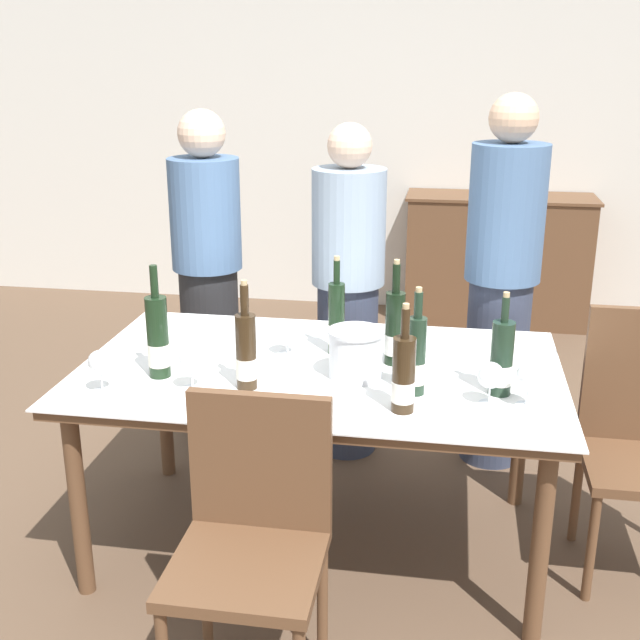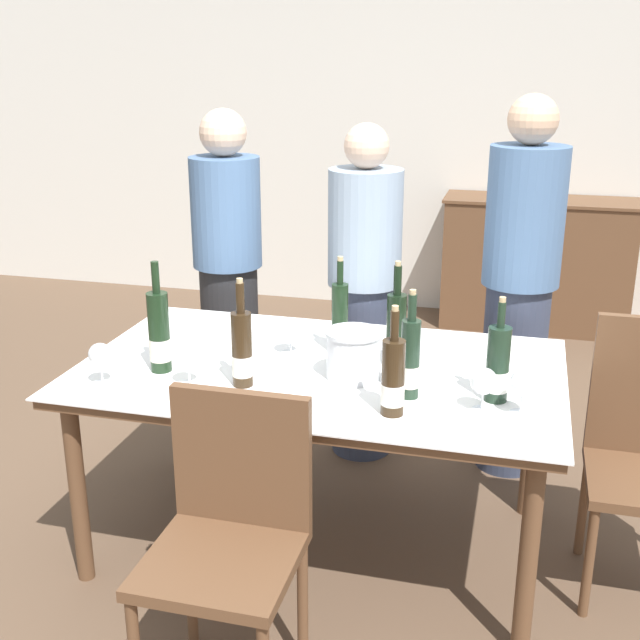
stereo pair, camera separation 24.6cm
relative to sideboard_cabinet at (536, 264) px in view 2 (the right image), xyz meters
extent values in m
plane|color=brown|center=(-0.77, -2.90, -0.45)|extent=(12.00, 12.00, 0.00)
cube|color=silver|center=(-0.77, 0.29, 0.95)|extent=(8.00, 0.10, 2.80)
cube|color=brown|center=(0.00, 0.00, -0.01)|extent=(1.24, 0.44, 0.88)
cube|color=brown|center=(0.00, 0.00, 0.44)|extent=(1.28, 0.46, 0.02)
cylinder|color=brown|center=(-1.54, -3.33, -0.10)|extent=(0.06, 0.06, 0.70)
cylinder|color=brown|center=(0.00, -3.33, -0.10)|extent=(0.06, 0.06, 0.70)
cylinder|color=brown|center=(-1.54, -2.47, -0.10)|extent=(0.06, 0.06, 0.70)
cylinder|color=brown|center=(0.00, -2.47, -0.10)|extent=(0.06, 0.06, 0.70)
cube|color=brown|center=(-0.77, -2.90, 0.27)|extent=(1.70, 1.02, 0.04)
cube|color=white|center=(-0.77, -2.90, 0.29)|extent=(1.73, 1.05, 0.01)
cylinder|color=silver|center=(-0.63, -2.97, 0.38)|extent=(0.19, 0.19, 0.17)
cylinder|color=silver|center=(-0.63, -2.97, 0.46)|extent=(0.20, 0.20, 0.01)
cylinder|color=black|center=(-1.31, -3.08, 0.44)|extent=(0.08, 0.08, 0.29)
cylinder|color=silver|center=(-1.31, -3.08, 0.37)|extent=(0.08, 0.08, 0.08)
cylinder|color=black|center=(-1.31, -3.08, 0.64)|extent=(0.03, 0.03, 0.11)
cylinder|color=#332314|center=(-0.98, -3.13, 0.42)|extent=(0.07, 0.07, 0.26)
cylinder|color=silver|center=(-0.98, -3.13, 0.36)|extent=(0.07, 0.07, 0.07)
cylinder|color=#332314|center=(-0.98, -3.13, 0.60)|extent=(0.03, 0.03, 0.10)
cylinder|color=tan|center=(-0.98, -3.13, 0.66)|extent=(0.02, 0.02, 0.02)
cylinder|color=#1E3323|center=(-0.14, -3.04, 0.42)|extent=(0.08, 0.08, 0.25)
cylinder|color=white|center=(-0.14, -3.04, 0.36)|extent=(0.08, 0.08, 0.07)
cylinder|color=#1E3323|center=(-0.14, -3.04, 0.59)|extent=(0.03, 0.03, 0.09)
cylinder|color=tan|center=(-0.14, -3.04, 0.64)|extent=(0.02, 0.02, 0.02)
cylinder|color=black|center=(-0.73, -2.75, 0.43)|extent=(0.06, 0.06, 0.27)
cylinder|color=silver|center=(-0.73, -2.75, 0.37)|extent=(0.06, 0.06, 0.08)
cylinder|color=black|center=(-0.73, -2.75, 0.61)|extent=(0.02, 0.02, 0.09)
cylinder|color=tan|center=(-0.73, -2.75, 0.66)|extent=(0.02, 0.02, 0.02)
cylinder|color=#1E3323|center=(-0.42, -3.08, 0.42)|extent=(0.06, 0.06, 0.27)
cylinder|color=silver|center=(-0.42, -3.08, 0.37)|extent=(0.06, 0.06, 0.07)
cylinder|color=#1E3323|center=(-0.42, -3.08, 0.60)|extent=(0.03, 0.03, 0.09)
cylinder|color=tan|center=(-0.42, -3.08, 0.65)|extent=(0.02, 0.02, 0.02)
cylinder|color=black|center=(-0.51, -2.82, 0.43)|extent=(0.07, 0.07, 0.27)
cylinder|color=white|center=(-0.51, -2.82, 0.37)|extent=(0.07, 0.07, 0.08)
cylinder|color=black|center=(-0.51, -2.82, 0.61)|extent=(0.03, 0.03, 0.11)
cylinder|color=tan|center=(-0.51, -2.82, 0.68)|extent=(0.02, 0.02, 0.02)
cylinder|color=#332314|center=(-0.45, -3.23, 0.41)|extent=(0.07, 0.07, 0.25)
cylinder|color=white|center=(-0.45, -3.23, 0.36)|extent=(0.07, 0.07, 0.07)
cylinder|color=#332314|center=(-0.45, -3.23, 0.59)|extent=(0.03, 0.03, 0.10)
cylinder|color=tan|center=(-0.45, -3.23, 0.64)|extent=(0.02, 0.02, 0.02)
cylinder|color=white|center=(-1.16, -3.17, 0.29)|extent=(0.07, 0.07, 0.00)
cylinder|color=white|center=(-1.16, -3.17, 0.34)|extent=(0.01, 0.01, 0.08)
sphere|color=white|center=(-1.16, -3.17, 0.41)|extent=(0.09, 0.09, 0.09)
cylinder|color=white|center=(-0.18, -3.13, 0.29)|extent=(0.07, 0.07, 0.00)
cylinder|color=white|center=(-0.18, -3.13, 0.33)|extent=(0.01, 0.01, 0.07)
sphere|color=white|center=(-0.18, -3.13, 0.39)|extent=(0.09, 0.09, 0.09)
cylinder|color=white|center=(-0.91, -2.79, 0.29)|extent=(0.07, 0.07, 0.00)
cylinder|color=white|center=(-0.91, -2.79, 0.33)|extent=(0.01, 0.01, 0.06)
sphere|color=white|center=(-0.91, -2.79, 0.39)|extent=(0.09, 0.09, 0.09)
cylinder|color=white|center=(-0.06, -3.13, 0.29)|extent=(0.07, 0.07, 0.00)
cylinder|color=white|center=(-0.06, -3.13, 0.33)|extent=(0.01, 0.01, 0.07)
sphere|color=white|center=(-0.06, -3.13, 0.40)|extent=(0.08, 0.08, 0.08)
cylinder|color=white|center=(-1.46, -3.24, 0.29)|extent=(0.06, 0.06, 0.00)
cylinder|color=white|center=(-1.46, -3.24, 0.33)|extent=(0.01, 0.01, 0.08)
sphere|color=white|center=(-1.46, -3.24, 0.40)|extent=(0.08, 0.08, 0.08)
cylinder|color=brown|center=(0.21, -3.09, -0.24)|extent=(0.03, 0.03, 0.42)
cylinder|color=brown|center=(0.21, -2.72, -0.24)|extent=(0.03, 0.03, 0.42)
cylinder|color=brown|center=(-1.02, -3.55, -0.22)|extent=(0.03, 0.03, 0.45)
cylinder|color=brown|center=(-0.65, -3.55, -0.22)|extent=(0.03, 0.03, 0.45)
cube|color=brown|center=(-0.84, -3.74, 0.02)|extent=(0.42, 0.42, 0.04)
cube|color=brown|center=(-0.84, -3.55, 0.25)|extent=(0.42, 0.04, 0.42)
cylinder|color=#262628|center=(-1.46, -2.02, -0.02)|extent=(0.28, 0.28, 0.85)
cylinder|color=#4C6B93|center=(-1.46, -2.02, 0.66)|extent=(0.33, 0.33, 0.52)
sphere|color=beige|center=(-1.46, -2.02, 1.03)|extent=(0.22, 0.22, 0.22)
cylinder|color=#383F56|center=(-0.78, -2.09, -0.03)|extent=(0.28, 0.28, 0.83)
cylinder|color=#8C9EB2|center=(-0.78, -2.09, 0.64)|extent=(0.33, 0.33, 0.52)
sphere|color=beige|center=(-0.78, -2.09, 1.00)|extent=(0.20, 0.20, 0.20)
cylinder|color=#383F56|center=(-0.09, -2.07, -0.01)|extent=(0.28, 0.28, 0.87)
cylinder|color=#4C6B93|center=(-0.09, -2.07, 0.72)|extent=(0.33, 0.33, 0.59)
sphere|color=#DBAD89|center=(-0.09, -2.07, 1.12)|extent=(0.21, 0.21, 0.21)
camera|label=1|loc=(-0.33, -5.57, 1.38)|focal=45.00mm
camera|label=2|loc=(-0.08, -5.52, 1.38)|focal=45.00mm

